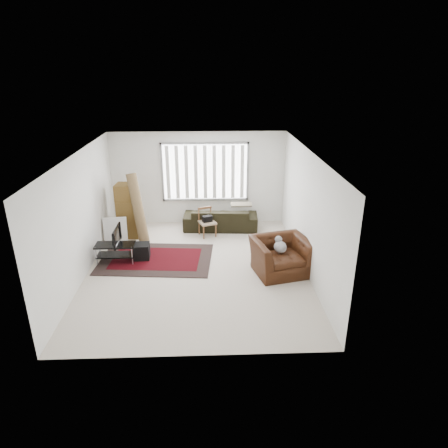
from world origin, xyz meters
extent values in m
plane|color=beige|center=(0.00, 0.00, 0.00)|extent=(6.00, 6.00, 0.00)
cube|color=white|center=(0.00, 0.00, 2.70)|extent=(5.00, 6.00, 0.02)
cube|color=white|center=(0.00, 3.00, 1.35)|extent=(5.00, 0.02, 2.70)
cube|color=white|center=(0.00, -3.00, 1.35)|extent=(5.00, 0.02, 2.70)
cube|color=white|center=(-2.50, 0.00, 1.35)|extent=(0.02, 6.00, 2.70)
cube|color=white|center=(2.50, 0.00, 1.35)|extent=(0.02, 6.00, 2.70)
cube|color=white|center=(0.20, 2.98, 1.55)|extent=(2.40, 0.01, 1.60)
cube|color=gray|center=(0.20, 2.96, 1.55)|extent=(2.52, 0.06, 1.72)
cube|color=white|center=(0.20, 2.92, 1.55)|extent=(2.40, 0.02, 1.55)
cube|color=black|center=(-1.01, 0.52, 0.01)|extent=(2.80, 1.99, 0.02)
cube|color=#40050B|center=(-1.01, 0.52, 0.02)|extent=(2.21, 1.39, 0.00)
cube|color=black|center=(-1.95, 0.43, 0.44)|extent=(0.93, 0.42, 0.04)
cube|color=black|center=(-1.95, 0.43, 0.19)|extent=(0.89, 0.39, 0.03)
cylinder|color=#B2B2B7|center=(-2.37, 0.25, 0.23)|extent=(0.03, 0.03, 0.46)
cylinder|color=#B2B2B7|center=(-1.53, 0.25, 0.23)|extent=(0.03, 0.03, 0.46)
cylinder|color=#B2B2B7|center=(-2.37, 0.61, 0.23)|extent=(0.03, 0.03, 0.46)
cylinder|color=#B2B2B7|center=(-1.53, 0.61, 0.23)|extent=(0.03, 0.03, 0.46)
imported|color=black|center=(-1.95, 0.43, 0.68)|extent=(0.10, 0.75, 0.43)
cube|color=black|center=(-1.35, 0.56, 0.21)|extent=(0.39, 0.39, 0.37)
cube|color=brown|center=(-1.92, 2.03, 0.27)|extent=(0.65, 0.60, 0.55)
cube|color=brown|center=(-1.90, 2.00, 0.79)|extent=(0.59, 0.54, 0.49)
cube|color=brown|center=(-1.94, 2.05, 1.26)|extent=(0.53, 0.53, 0.44)
cube|color=silver|center=(-2.15, 1.42, 0.38)|extent=(0.61, 0.24, 0.76)
cylinder|color=brown|center=(-1.57, 1.69, 0.92)|extent=(0.67, 0.86, 1.83)
imported|color=black|center=(0.62, 2.45, 0.40)|extent=(2.15, 1.04, 0.81)
cube|color=#887259|center=(0.24, 1.93, 0.39)|extent=(0.54, 0.54, 0.05)
cylinder|color=brown|center=(0.14, 1.70, 0.20)|extent=(0.04, 0.04, 0.39)
cylinder|color=brown|center=(0.47, 1.83, 0.20)|extent=(0.04, 0.04, 0.39)
cylinder|color=brown|center=(0.01, 2.03, 0.20)|extent=(0.04, 0.04, 0.39)
cylinder|color=brown|center=(0.35, 2.16, 0.20)|extent=(0.04, 0.04, 0.39)
cube|color=brown|center=(0.18, 2.11, 0.76)|extent=(0.39, 0.18, 0.06)
cube|color=brown|center=(0.01, 2.04, 0.59)|extent=(0.05, 0.05, 0.39)
cube|color=brown|center=(0.34, 2.17, 0.59)|extent=(0.05, 0.05, 0.39)
cube|color=black|center=(0.24, 1.93, 0.50)|extent=(0.30, 0.23, 0.17)
imported|color=#37190B|center=(1.91, -0.21, 0.46)|extent=(1.45, 1.34, 0.91)
ellipsoid|color=#59595B|center=(1.91, -0.21, 0.59)|extent=(0.32, 0.38, 0.23)
sphere|color=#59595B|center=(1.87, -0.05, 0.73)|extent=(0.17, 0.17, 0.17)
camera|label=1|loc=(0.30, -8.27, 4.42)|focal=32.00mm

